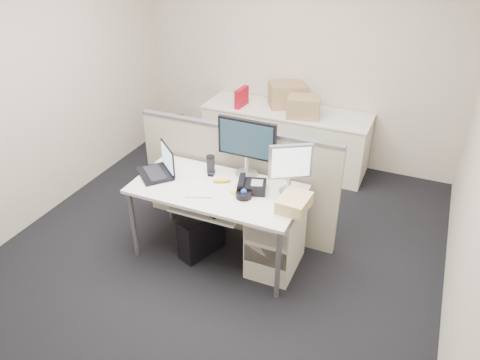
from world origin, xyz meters
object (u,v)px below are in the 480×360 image
at_px(laptop, 154,162).
at_px(desk_phone, 252,187).
at_px(monitor_main, 247,148).
at_px(desk, 217,194).

relative_size(laptop, desk_phone, 1.46).
height_order(monitor_main, laptop, monitor_main).
xyz_separation_m(monitor_main, desk_phone, (0.15, -0.24, -0.23)).
xyz_separation_m(desk, laptop, (-0.62, -0.02, 0.20)).
distance_m(monitor_main, laptop, 0.85).
bearing_deg(monitor_main, laptop, -155.28).
relative_size(desk, desk_phone, 6.16).
height_order(desk, desk_phone, desk_phone).
bearing_deg(desk_phone, monitor_main, 105.04).
bearing_deg(monitor_main, desk, -114.22).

